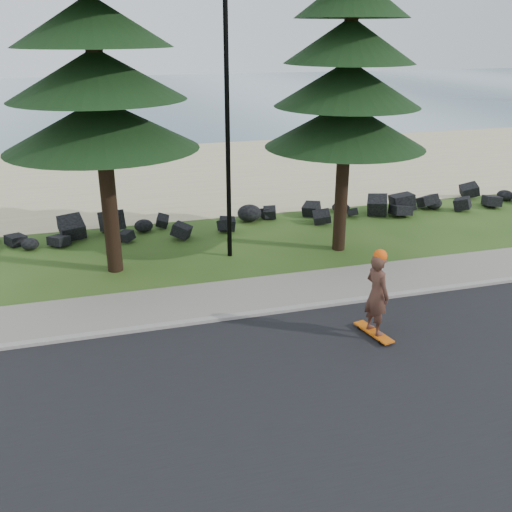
% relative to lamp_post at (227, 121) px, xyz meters
% --- Properties ---
extents(ground, '(160.00, 160.00, 0.00)m').
position_rel_lamp_post_xyz_m(ground, '(0.00, -3.20, -4.13)').
color(ground, '#284716').
rests_on(ground, ground).
extents(road, '(160.00, 7.00, 0.02)m').
position_rel_lamp_post_xyz_m(road, '(0.00, -7.70, -4.12)').
color(road, black).
rests_on(road, ground).
extents(kerb, '(160.00, 0.20, 0.10)m').
position_rel_lamp_post_xyz_m(kerb, '(0.00, -4.10, -4.08)').
color(kerb, '#9B938C').
rests_on(kerb, ground).
extents(sidewalk, '(160.00, 2.00, 0.08)m').
position_rel_lamp_post_xyz_m(sidewalk, '(0.00, -3.00, -4.09)').
color(sidewalk, gray).
rests_on(sidewalk, ground).
extents(beach_sand, '(160.00, 15.00, 0.01)m').
position_rel_lamp_post_xyz_m(beach_sand, '(0.00, 11.30, -4.13)').
color(beach_sand, tan).
rests_on(beach_sand, ground).
extents(ocean, '(160.00, 58.00, 0.01)m').
position_rel_lamp_post_xyz_m(ocean, '(0.00, 47.80, -4.13)').
color(ocean, '#3A5E70').
rests_on(ocean, ground).
extents(seawall_boulders, '(60.00, 2.40, 1.10)m').
position_rel_lamp_post_xyz_m(seawall_boulders, '(0.00, 2.40, -4.13)').
color(seawall_boulders, black).
rests_on(seawall_boulders, ground).
extents(lamp_post, '(0.25, 0.14, 8.14)m').
position_rel_lamp_post_xyz_m(lamp_post, '(0.00, 0.00, 0.00)').
color(lamp_post, black).
rests_on(lamp_post, ground).
extents(skateboarder, '(0.59, 1.18, 2.13)m').
position_rel_lamp_post_xyz_m(skateboarder, '(2.00, -5.83, -3.07)').
color(skateboarder, '#D55A0C').
rests_on(skateboarder, ground).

